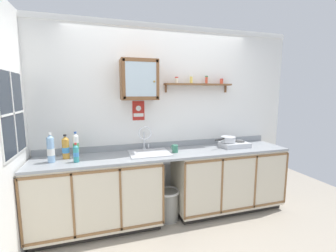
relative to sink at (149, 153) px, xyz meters
name	(u,v)px	position (x,y,z in m)	size (l,w,h in m)	color
floor	(179,235)	(0.26, -0.46, -0.91)	(6.36, 6.36, 0.00)	#9E9384
back_wall	(162,120)	(0.26, 0.27, 0.40)	(3.96, 0.07, 2.60)	white
lower_cabinet_run	(98,195)	(-0.65, -0.04, -0.46)	(1.53, 0.59, 0.89)	black
lower_cabinet_run_right	(227,179)	(1.15, -0.04, -0.46)	(1.57, 0.59, 0.89)	black
countertop	(169,153)	(0.26, -0.04, -0.01)	(3.32, 0.61, 0.03)	gray
backsplash	(163,145)	(0.26, 0.24, 0.05)	(3.32, 0.02, 0.08)	gray
sink	(149,153)	(0.00, 0.00, 0.00)	(0.51, 0.47, 0.44)	silver
hot_plate_stove	(234,144)	(1.25, -0.03, 0.04)	(0.39, 0.27, 0.07)	silver
saucepan	(228,139)	(1.15, -0.01, 0.12)	(0.37, 0.22, 0.08)	silver
bottle_juice_amber_0	(66,148)	(-0.99, 0.04, 0.14)	(0.08, 0.08, 0.29)	gold
bottle_water_blue_1	(51,149)	(-1.13, -0.07, 0.16)	(0.08, 0.08, 0.33)	#8CB7E0
bottle_opaque_white_2	(76,146)	(-0.87, 0.05, 0.15)	(0.07, 0.07, 0.31)	white
bottle_detergent_teal_3	(76,153)	(-0.86, -0.14, 0.11)	(0.06, 0.06, 0.22)	teal
mug	(175,149)	(0.34, -0.06, 0.06)	(0.08, 0.11, 0.10)	#337259
wall_cabinet	(139,80)	(-0.09, 0.10, 0.94)	(0.46, 0.31, 0.50)	brown
spice_shelf	(199,84)	(0.77, 0.18, 0.90)	(0.99, 0.14, 0.23)	brown
warning_sign	(138,111)	(-0.08, 0.24, 0.54)	(0.16, 0.01, 0.26)	#B2261E
window	(12,113)	(-1.42, -0.21, 0.58)	(0.03, 0.66, 0.86)	#262D38
trash_bin	(168,204)	(0.24, -0.08, -0.70)	(0.31, 0.31, 0.41)	gray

